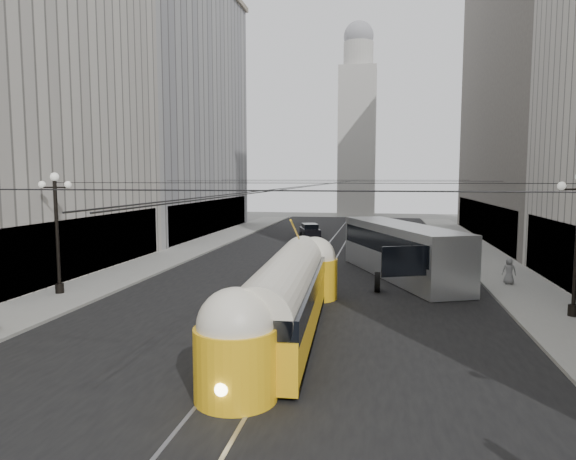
% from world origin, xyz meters
% --- Properties ---
extents(road, '(20.00, 85.00, 0.02)m').
position_xyz_m(road, '(0.00, 32.50, 0.00)').
color(road, black).
rests_on(road, ground).
extents(sidewalk_left, '(4.00, 72.00, 0.15)m').
position_xyz_m(sidewalk_left, '(-12.00, 36.00, 0.07)').
color(sidewalk_left, gray).
rests_on(sidewalk_left, ground).
extents(sidewalk_right, '(4.00, 72.00, 0.15)m').
position_xyz_m(sidewalk_right, '(12.00, 36.00, 0.07)').
color(sidewalk_right, gray).
rests_on(sidewalk_right, ground).
extents(rail_left, '(0.12, 85.00, 0.04)m').
position_xyz_m(rail_left, '(-0.75, 32.50, 0.00)').
color(rail_left, gray).
rests_on(rail_left, ground).
extents(rail_right, '(0.12, 85.00, 0.04)m').
position_xyz_m(rail_right, '(0.75, 32.50, 0.00)').
color(rail_right, gray).
rests_on(rail_right, ground).
extents(building_left_mid, '(12.60, 20.60, 34.60)m').
position_xyz_m(building_left_mid, '(-20.00, 24.00, 17.31)').
color(building_left_mid, '#B7B2A8').
rests_on(building_left_mid, ground).
extents(building_left_far, '(12.60, 28.60, 28.60)m').
position_xyz_m(building_left_far, '(-19.99, 48.00, 14.31)').
color(building_left_far, '#999999').
rests_on(building_left_far, ground).
extents(building_right_far, '(12.60, 32.60, 32.60)m').
position_xyz_m(building_right_far, '(20.00, 48.00, 16.31)').
color(building_right_far, '#514C47').
rests_on(building_right_far, ground).
extents(distant_tower, '(6.00, 6.00, 31.36)m').
position_xyz_m(distant_tower, '(0.00, 80.00, 14.97)').
color(distant_tower, '#B2AFA8').
rests_on(distant_tower, ground).
extents(lamppost_left_mid, '(1.86, 0.44, 6.37)m').
position_xyz_m(lamppost_left_mid, '(-12.60, 18.00, 3.74)').
color(lamppost_left_mid, black).
rests_on(lamppost_left_mid, sidewalk_left).
extents(catenary, '(25.00, 72.00, 0.23)m').
position_xyz_m(catenary, '(0.12, 31.49, 5.88)').
color(catenary, black).
rests_on(catenary, ground).
extents(streetcar, '(2.99, 15.03, 3.27)m').
position_xyz_m(streetcar, '(0.50, 13.58, 1.60)').
color(streetcar, yellow).
rests_on(streetcar, ground).
extents(city_bus, '(7.60, 13.70, 3.35)m').
position_xyz_m(city_bus, '(5.38, 26.40, 1.84)').
color(city_bus, '#AFB2B5').
rests_on(city_bus, ground).
extents(sedan_white_far, '(2.73, 4.92, 1.47)m').
position_xyz_m(sedan_white_far, '(2.55, 41.56, 0.67)').
color(sedan_white_far, white).
rests_on(sedan_white_far, ground).
extents(sedan_dark_far, '(2.85, 4.48, 1.31)m').
position_xyz_m(sedan_dark_far, '(-3.40, 48.29, 0.59)').
color(sedan_dark_far, black).
rests_on(sedan_dark_far, ground).
extents(pedestrian_sidewalk_right, '(0.82, 0.59, 1.53)m').
position_xyz_m(pedestrian_sidewalk_right, '(11.45, 24.76, 0.92)').
color(pedestrian_sidewalk_right, gray).
rests_on(pedestrian_sidewalk_right, sidewalk_right).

